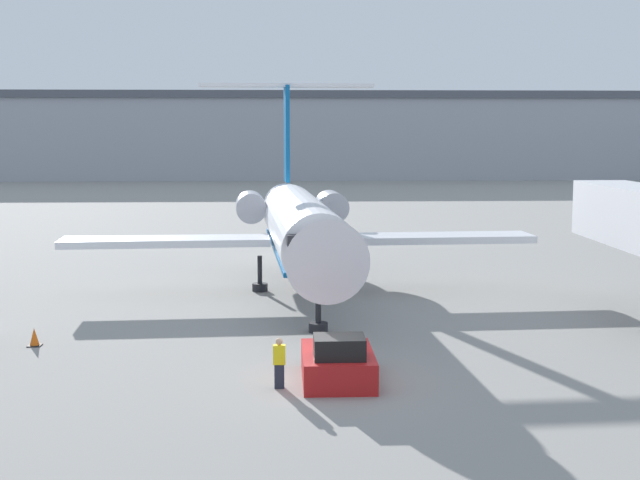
{
  "coord_description": "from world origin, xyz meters",
  "views": [
    {
      "loc": [
        -1.7,
        -28.42,
        8.4
      ],
      "look_at": [
        0.0,
        10.66,
        3.44
      ],
      "focal_mm": 50.0,
      "sensor_mm": 36.0,
      "label": 1
    }
  ],
  "objects_px": {
    "airplane_main": "(301,224)",
    "traffic_cone_left": "(34,337)",
    "pushback_tug": "(338,363)",
    "worker_near_tug": "(279,362)"
  },
  "relations": [
    {
      "from": "worker_near_tug",
      "to": "traffic_cone_left",
      "type": "distance_m",
      "value": 11.25
    },
    {
      "from": "pushback_tug",
      "to": "traffic_cone_left",
      "type": "distance_m",
      "value": 12.6
    },
    {
      "from": "airplane_main",
      "to": "traffic_cone_left",
      "type": "relative_size",
      "value": 34.25
    },
    {
      "from": "worker_near_tug",
      "to": "traffic_cone_left",
      "type": "xyz_separation_m",
      "value": [
        -9.48,
        6.04,
        -0.53
      ]
    },
    {
      "from": "pushback_tug",
      "to": "traffic_cone_left",
      "type": "bearing_deg",
      "value": 155.06
    },
    {
      "from": "airplane_main",
      "to": "traffic_cone_left",
      "type": "distance_m",
      "value": 15.42
    },
    {
      "from": "worker_near_tug",
      "to": "traffic_cone_left",
      "type": "relative_size",
      "value": 2.34
    },
    {
      "from": "airplane_main",
      "to": "traffic_cone_left",
      "type": "height_order",
      "value": "airplane_main"
    },
    {
      "from": "airplane_main",
      "to": "pushback_tug",
      "type": "height_order",
      "value": "airplane_main"
    },
    {
      "from": "airplane_main",
      "to": "traffic_cone_left",
      "type": "xyz_separation_m",
      "value": [
        -10.55,
        -10.79,
        -3.19
      ]
    }
  ]
}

